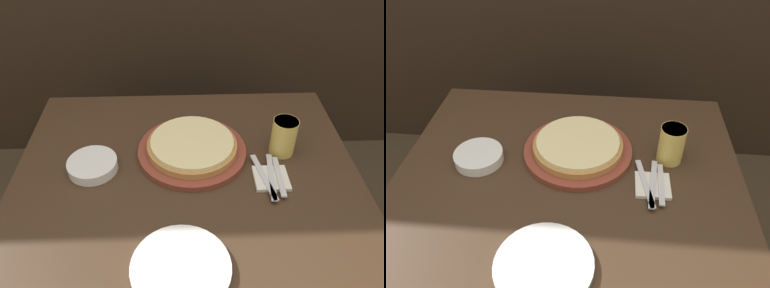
# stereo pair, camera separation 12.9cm
# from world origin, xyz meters

# --- Properties ---
(dining_table) EXTENTS (1.14, 1.01, 0.74)m
(dining_table) POSITION_xyz_m (0.00, 0.00, 0.37)
(dining_table) COLOR #3D2819
(dining_table) RESTS_ON ground_plane
(pizza_on_board) EXTENTS (0.38, 0.38, 0.06)m
(pizza_on_board) POSITION_xyz_m (0.02, 0.13, 0.76)
(pizza_on_board) COLOR brown
(pizza_on_board) RESTS_ON dining_table
(beer_glass) EXTENTS (0.09, 0.09, 0.13)m
(beer_glass) POSITION_xyz_m (0.33, 0.12, 0.81)
(beer_glass) COLOR #E5C65B
(beer_glass) RESTS_ON dining_table
(dinner_plate) EXTENTS (0.26, 0.26, 0.02)m
(dinner_plate) POSITION_xyz_m (-0.02, -0.33, 0.75)
(dinner_plate) COLOR white
(dinner_plate) RESTS_ON dining_table
(side_bowl) EXTENTS (0.16, 0.16, 0.04)m
(side_bowl) POSITION_xyz_m (-0.31, 0.06, 0.76)
(side_bowl) COLOR white
(side_bowl) RESTS_ON dining_table
(napkin_stack) EXTENTS (0.11, 0.11, 0.01)m
(napkin_stack) POSITION_xyz_m (0.27, -0.01, 0.74)
(napkin_stack) COLOR silver
(napkin_stack) RESTS_ON dining_table
(fork) EXTENTS (0.06, 0.21, 0.00)m
(fork) POSITION_xyz_m (0.25, -0.01, 0.75)
(fork) COLOR silver
(fork) RESTS_ON napkin_stack
(dinner_knife) EXTENTS (0.04, 0.21, 0.00)m
(dinner_knife) POSITION_xyz_m (0.27, -0.01, 0.75)
(dinner_knife) COLOR silver
(dinner_knife) RESTS_ON napkin_stack
(spoon) EXTENTS (0.02, 0.18, 0.00)m
(spoon) POSITION_xyz_m (0.30, -0.01, 0.75)
(spoon) COLOR silver
(spoon) RESTS_ON napkin_stack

